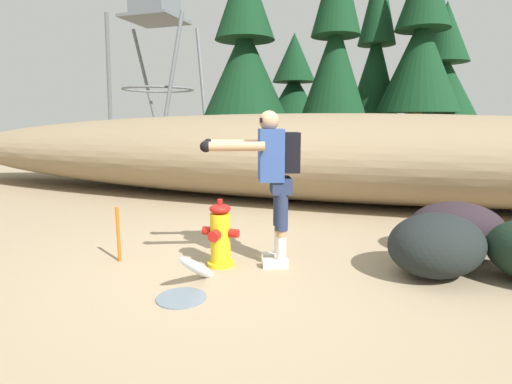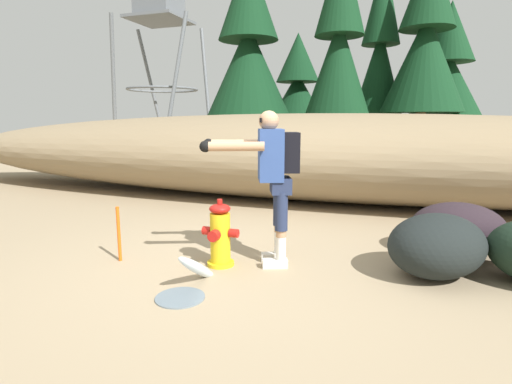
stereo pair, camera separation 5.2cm
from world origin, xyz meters
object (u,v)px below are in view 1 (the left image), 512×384
(boulder_small, at_px, (436,245))
(survey_stake, at_px, (118,234))
(fire_hydrant, at_px, (220,236))
(boulder_outlier, at_px, (456,228))
(utility_worker, at_px, (272,169))
(watchtower, at_px, (155,0))

(boulder_small, relative_size, survey_stake, 1.68)
(fire_hydrant, relative_size, boulder_small, 0.70)
(boulder_small, bearing_deg, survey_stake, -168.64)
(boulder_small, bearing_deg, boulder_outlier, 70.58)
(utility_worker, relative_size, survey_stake, 2.67)
(fire_hydrant, bearing_deg, survey_stake, -168.16)
(fire_hydrant, bearing_deg, boulder_outlier, 27.10)
(boulder_outlier, xyz_separation_m, watchtower, (-10.63, 11.02, 6.25))
(utility_worker, distance_m, boulder_outlier, 2.27)
(watchtower, distance_m, survey_stake, 15.67)
(utility_worker, bearing_deg, boulder_outlier, -173.55)
(boulder_outlier, distance_m, watchtower, 16.54)
(survey_stake, bearing_deg, fire_hydrant, 11.84)
(survey_stake, bearing_deg, boulder_outlier, 22.64)
(boulder_small, bearing_deg, watchtower, 131.15)
(utility_worker, bearing_deg, watchtower, -75.88)
(fire_hydrant, relative_size, utility_worker, 0.44)
(fire_hydrant, relative_size, survey_stake, 1.18)
(boulder_small, xyz_separation_m, boulder_outlier, (0.29, 0.81, -0.01))
(boulder_outlier, bearing_deg, boulder_small, -109.42)
(boulder_small, distance_m, survey_stake, 3.26)
(boulder_small, xyz_separation_m, watchtower, (-10.34, 11.83, 6.23))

